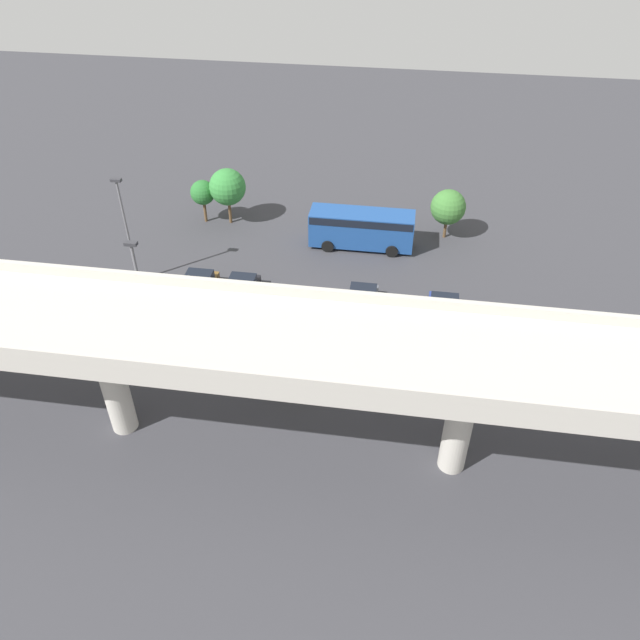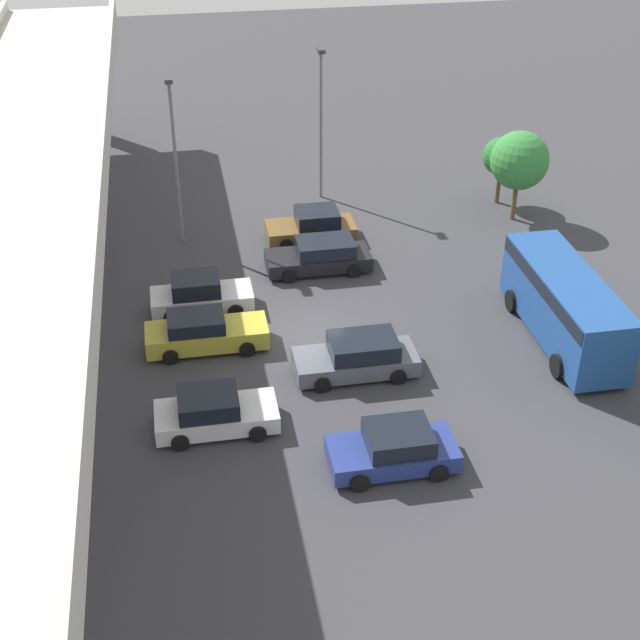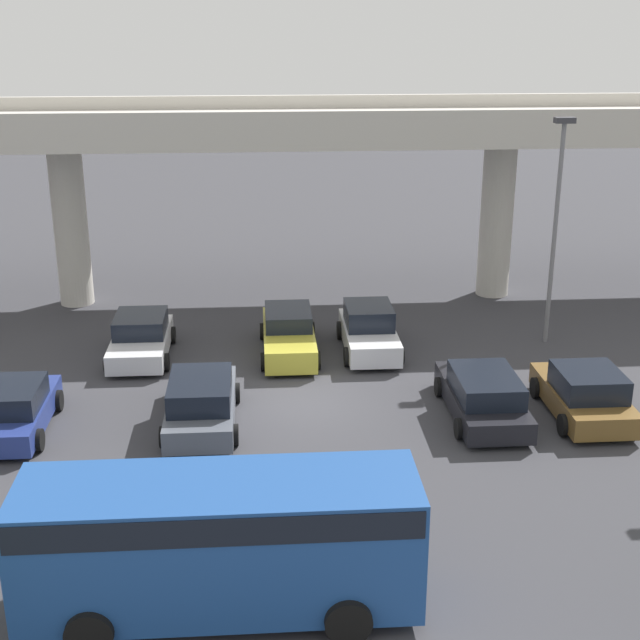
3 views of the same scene
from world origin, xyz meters
The scene contains 14 objects.
ground_plane centered at (0.00, 0.00, 0.00)m, with size 113.89×113.89×0.00m, color #38383D.
highway_overpass centered at (0.00, 10.67, 6.71)m, with size 54.52×6.58×8.18m.
parked_car_0 centered at (-8.49, -1.44, 0.70)m, with size 2.25×4.30×1.50m.
parked_car_1 centered at (-5.45, 4.33, 0.69)m, with size 2.18×4.32×1.49m.
parked_car_2 centered at (-3.01, -1.39, 0.73)m, with size 2.21×4.73×1.55m.
parked_car_3 centered at (-0.21, 4.31, 0.71)m, with size 2.04×4.88×1.54m.
parked_car_4 centered at (2.69, 4.29, 0.76)m, with size 2.06×4.34×1.68m.
parked_car_5 centered at (5.45, -1.44, 0.70)m, with size 2.23×4.84×1.48m.
parked_car_6 centered at (8.52, -1.60, 0.72)m, with size 2.26×4.36×1.58m.
shuttle_bus centered at (-2.13, -10.09, 1.75)m, with size 8.02×2.65×2.94m.
lamp_post_near_aisle centered at (9.37, 4.75, 4.79)m, with size 0.70×0.35×8.21m.
lamp_post_mid_lot centered at (13.52, -2.92, 4.71)m, with size 0.70×0.35×8.03m.
tree_front_right centered at (9.01, -12.23, 3.22)m, with size 2.96×2.96×4.71m.
tree_front_far_right centered at (11.12, -12.13, 2.61)m, with size 2.01×2.01×3.64m.
Camera 2 is at (-30.57, 5.04, 20.13)m, focal length 50.00 mm.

